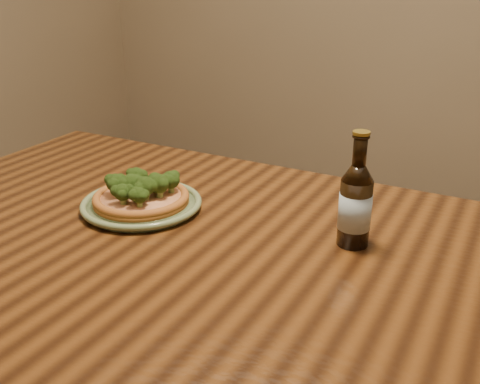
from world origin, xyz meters
The scene contains 4 objects.
table centered at (0.00, 0.10, 0.66)m, with size 1.60×0.90×0.75m.
plate centered at (-0.27, 0.18, 0.76)m, with size 0.25×0.25×0.02m.
pizza centered at (-0.27, 0.18, 0.78)m, with size 0.20×0.20×0.07m.
beer_bottle centered at (0.16, 0.23, 0.83)m, with size 0.06×0.06×0.21m.
Camera 1 is at (0.41, -0.67, 1.23)m, focal length 42.00 mm.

